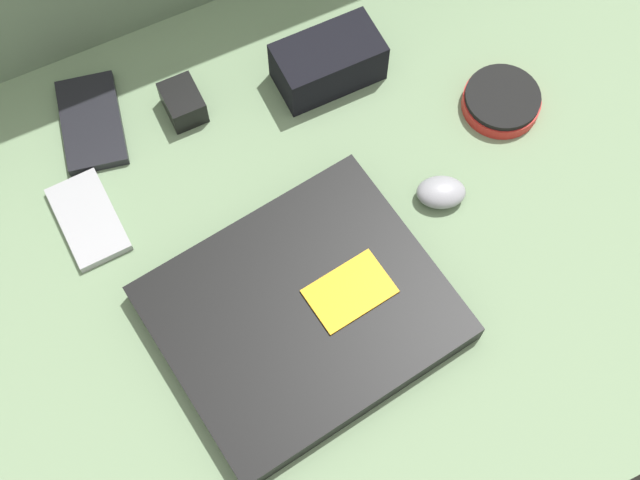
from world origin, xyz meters
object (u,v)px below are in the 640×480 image
phone_small (92,122)px  charger_brick (183,103)px  camera_pouch (328,62)px  laptop (302,312)px  phone_silver (88,219)px  computer_mouse (441,192)px  speaker_puck (502,101)px

phone_small → charger_brick: bearing=-3.8°
charger_brick → camera_pouch: bearing=-10.1°
laptop → phone_silver: bearing=121.6°
computer_mouse → camera_pouch: size_ratio=0.54×
phone_silver → charger_brick: charger_brick is taller
camera_pouch → computer_mouse: bearing=-78.5°
camera_pouch → charger_brick: camera_pouch is taller
phone_silver → charger_brick: 0.18m
computer_mouse → laptop: bearing=-139.1°
computer_mouse → speaker_puck: computer_mouse is taller
laptop → charger_brick: bearing=85.6°
camera_pouch → phone_small: bearing=167.7°
laptop → charger_brick: charger_brick is taller
phone_silver → phone_small: bearing=66.1°
charger_brick → phone_small: bearing=164.2°
computer_mouse → charger_brick: bearing=157.0°
laptop → speaker_puck: size_ratio=3.46×
laptop → speaker_puck: laptop is taller
computer_mouse → phone_small: (-0.33, 0.27, -0.01)m
speaker_puck → camera_pouch: (-0.17, 0.13, 0.02)m
laptop → computer_mouse: (0.21, 0.06, -0.00)m
phone_silver → charger_brick: (0.16, 0.09, 0.01)m
computer_mouse → phone_silver: (-0.38, 0.15, -0.01)m
computer_mouse → camera_pouch: 0.21m
speaker_puck → charger_brick: bearing=154.9°
computer_mouse → charger_brick: charger_brick is taller
speaker_puck → phone_small: bearing=157.0°
laptop → computer_mouse: size_ratio=4.78×
laptop → phone_small: size_ratio=2.35×
phone_small → camera_pouch: bearing=-0.2°
phone_silver → phone_small: (0.05, 0.12, 0.00)m
phone_silver → computer_mouse: bearing=-23.7°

